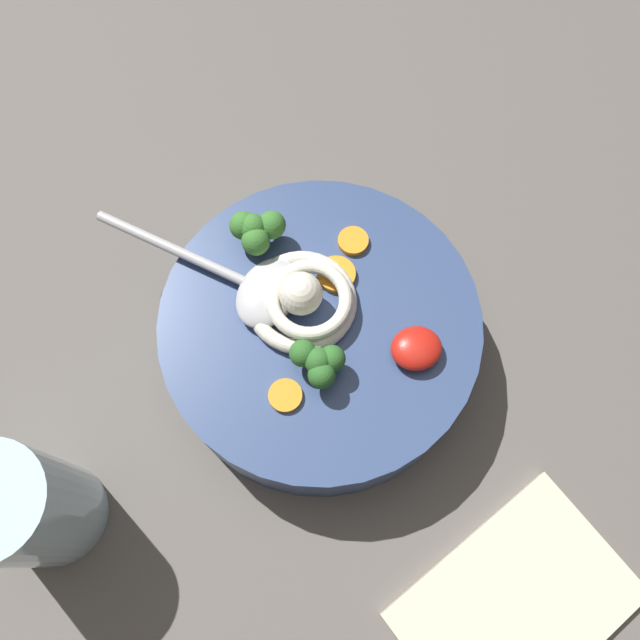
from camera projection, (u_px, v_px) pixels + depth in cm
name	position (u px, v px, depth cm)	size (l,w,h in cm)	color
table_slab	(290.00, 395.00, 54.55)	(100.55, 100.55, 3.80)	#5B5651
soup_bowl	(320.00, 334.00, 50.85)	(24.49, 24.49, 6.62)	#334775
noodle_pile	(303.00, 299.00, 47.22)	(9.17, 8.99, 3.69)	silver
soup_spoon	(252.00, 285.00, 48.01)	(15.33, 13.70, 1.60)	#B7B7BC
chili_sauce_dollop	(416.00, 348.00, 46.18)	(3.76, 3.38, 1.69)	red
broccoli_floret_right	(319.00, 364.00, 44.66)	(3.85, 3.32, 3.05)	#7A9E60
broccoli_floret_front	(258.00, 230.00, 48.21)	(4.26, 3.66, 3.37)	#7A9E60
carrot_slice_rear	(336.00, 274.00, 48.91)	(2.96, 2.96, 0.53)	orange
carrot_slice_center	(353.00, 241.00, 49.95)	(2.41, 2.41, 0.50)	orange
carrot_slice_beside_chili	(285.00, 396.00, 45.58)	(2.44, 2.44, 0.42)	orange
drinking_glass	(26.00, 508.00, 43.63)	(7.62, 7.62, 11.98)	silver
folded_napkin	(516.00, 604.00, 46.61)	(16.55, 11.07, 0.80)	beige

